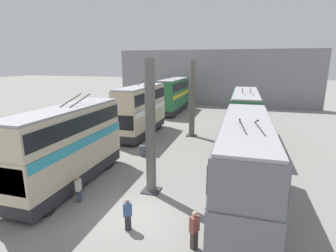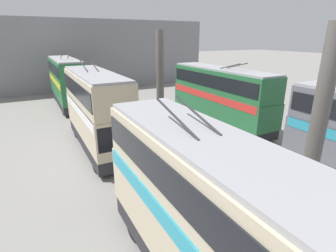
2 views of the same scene
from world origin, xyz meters
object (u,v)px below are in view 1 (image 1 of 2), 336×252
bus_left_near (244,162)px  bus_right_mid (141,108)px  bus_right_far (174,93)px  oil_drum (143,150)px  person_by_right_row (79,189)px  person_by_left_row (194,229)px  bus_right_near (67,142)px  person_aisle_foreground (128,214)px  bus_left_far (245,114)px

bus_left_near → bus_right_mid: bearing=40.0°
bus_right_far → oil_drum: bearing=-172.8°
person_by_right_row → person_by_left_row: size_ratio=0.87×
bus_right_near → person_aisle_foreground: bus_right_near is taller
bus_right_far → person_by_right_row: (-28.17, -1.82, -2.19)m
bus_right_far → bus_right_mid: bearing=-180.0°
person_aisle_foreground → bus_left_near: bearing=-85.9°
bus_left_far → person_aisle_foreground: size_ratio=7.05×
bus_left_far → oil_drum: (-6.44, 8.20, -2.38)m
bus_right_mid → person_by_left_row: (-16.27, -8.85, -2.10)m
person_by_left_row → person_aisle_foreground: bearing=23.4°
bus_right_mid → person_by_right_row: (-14.24, -1.82, -2.23)m
bus_right_near → oil_drum: bearing=-21.8°
bus_right_far → oil_drum: (-20.06, -2.55, -2.53)m
bus_left_far → oil_drum: bus_left_far is taller
person_by_left_row → oil_drum: bearing=-27.3°
bus_right_mid → person_aisle_foreground: (-15.84, -5.58, -2.19)m
bus_right_far → person_by_right_row: 28.32m
bus_left_near → person_by_left_row: bus_left_near is taller
bus_left_near → bus_right_mid: 16.73m
bus_right_far → person_by_left_row: bus_right_far is taller
bus_right_near → oil_drum: bus_right_near is taller
bus_left_near → bus_left_far: bearing=0.0°
bus_left_near → oil_drum: size_ratio=11.67×
person_by_right_row → person_aisle_foreground: 4.09m
bus_right_far → person_by_left_row: (-30.20, -8.85, -2.06)m
person_by_right_row → person_aisle_foreground: person_aisle_foreground is taller
bus_right_mid → person_by_left_row: bearing=-151.5°
bus_left_near → person_by_right_row: bus_left_near is taller
bus_right_mid → person_by_right_row: 14.52m
person_aisle_foreground → person_by_left_row: size_ratio=0.91×
oil_drum → bus_right_near: bearing=158.2°
bus_left_near → bus_right_mid: bus_right_mid is taller
bus_left_far → person_by_right_row: (-14.55, 8.93, -2.04)m
person_by_right_row → oil_drum: 8.15m
bus_left_near → person_by_right_row: 9.27m
bus_right_far → person_by_left_row: size_ratio=6.10×
bus_left_far → person_by_left_row: 16.79m
bus_left_near → person_aisle_foreground: (-3.01, 5.17, -2.00)m
bus_left_near → bus_left_far: size_ratio=0.95×
person_by_left_row → oil_drum: person_by_left_row is taller
bus_right_near → bus_right_mid: size_ratio=1.01×
bus_left_near → bus_left_far: 13.14m
person_by_right_row → oil_drum: person_by_right_row is taller
bus_left_far → person_by_left_row: bus_left_far is taller
oil_drum → bus_right_far: bearing=7.2°
bus_right_far → person_aisle_foreground: bearing=-169.4°
person_aisle_foreground → bus_right_near: bearing=32.8°
bus_left_far → person_aisle_foreground: (-16.15, 5.17, -2.00)m
oil_drum → bus_left_far: bearing=-51.9°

